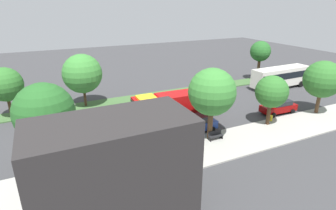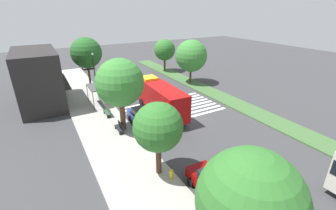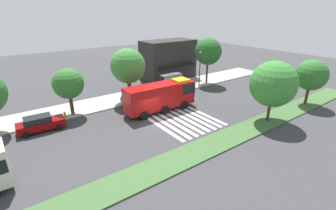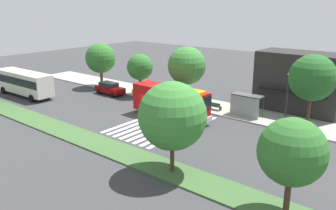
{
  "view_description": "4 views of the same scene",
  "coord_description": "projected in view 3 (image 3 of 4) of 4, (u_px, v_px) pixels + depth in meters",
  "views": [
    {
      "loc": [
        15.45,
        28.53,
        13.42
      ],
      "look_at": [
        2.05,
        0.4,
        1.64
      ],
      "focal_mm": 29.27,
      "sensor_mm": 36.0,
      "label": 1
    },
    {
      "loc": [
        -20.25,
        13.92,
        11.91
      ],
      "look_at": [
        1.78,
        1.4,
        1.13
      ],
      "focal_mm": 24.77,
      "sensor_mm": 36.0,
      "label": 2
    },
    {
      "loc": [
        -13.96,
        -21.73,
        12.33
      ],
      "look_at": [
        2.32,
        0.6,
        1.28
      ],
      "focal_mm": 25.79,
      "sensor_mm": 36.0,
      "label": 3
    },
    {
      "loc": [
        25.74,
        -26.98,
        12.57
      ],
      "look_at": [
        2.45,
        1.51,
        1.79
      ],
      "focal_mm": 37.3,
      "sensor_mm": 36.0,
      "label": 4
    }
  ],
  "objects": [
    {
      "name": "sidewalk_tree_west",
      "position": [
        68.0,
        84.0,
        28.54
      ],
      "size": [
        3.62,
        3.62,
        5.75
      ],
      "color": "#47301E",
      "rests_on": "sidewalk"
    },
    {
      "name": "street_lamp",
      "position": [
        200.0,
        66.0,
        39.84
      ],
      "size": [
        0.36,
        0.36,
        5.82
      ],
      "color": "#2D2D30",
      "rests_on": "sidewalk"
    },
    {
      "name": "parked_car_west",
      "position": [
        40.0,
        123.0,
        25.89
      ],
      "size": [
        4.8,
        2.19,
        1.71
      ],
      "rotation": [
        0.0,
        0.0,
        -0.04
      ],
      "color": "#720505",
      "rests_on": "ground_plane"
    },
    {
      "name": "sidewalk_tree_far_east",
      "position": [
        208.0,
        52.0,
        40.55
      ],
      "size": [
        4.53,
        4.53,
        7.77
      ],
      "color": "#47301E",
      "rests_on": "sidewalk"
    },
    {
      "name": "fire_truck",
      "position": [
        162.0,
        95.0,
        30.75
      ],
      "size": [
        9.63,
        3.03,
        3.75
      ],
      "rotation": [
        0.0,
        0.0,
        -0.03
      ],
      "color": "#A50C0C",
      "rests_on": "ground_plane"
    },
    {
      "name": "median_tree_center",
      "position": [
        311.0,
        75.0,
        31.69
      ],
      "size": [
        4.07,
        4.07,
        6.13
      ],
      "color": "#47301E",
      "rests_on": "median_strip"
    },
    {
      "name": "fire_hydrant",
      "position": [
        65.0,
        115.0,
        28.9
      ],
      "size": [
        0.28,
        0.28,
        0.7
      ],
      "primitive_type": "cylinder",
      "color": "gold",
      "rests_on": "sidewalk"
    },
    {
      "name": "sidewalk",
      "position": [
        121.0,
        99.0,
        35.3
      ],
      "size": [
        60.0,
        5.36,
        0.14
      ],
      "primitive_type": "cube",
      "color": "#9E9B93",
      "rests_on": "ground_plane"
    },
    {
      "name": "sidewalk_tree_center",
      "position": [
        128.0,
        66.0,
        32.5
      ],
      "size": [
        4.72,
        4.72,
        7.38
      ],
      "color": "#513823",
      "rests_on": "sidewalk"
    },
    {
      "name": "bench_west_of_shelter",
      "position": [
        126.0,
        97.0,
        34.39
      ],
      "size": [
        1.6,
        0.5,
        0.9
      ],
      "color": "black",
      "rests_on": "sidewalk"
    },
    {
      "name": "bus_stop_shelter",
      "position": [
        172.0,
        79.0,
        38.46
      ],
      "size": [
        3.5,
        1.4,
        2.46
      ],
      "color": "#4C4C51",
      "rests_on": "sidewalk"
    },
    {
      "name": "median_strip",
      "position": [
        201.0,
        150.0,
        22.57
      ],
      "size": [
        60.0,
        3.0,
        0.14
      ],
      "primitive_type": "cube",
      "color": "#3D6033",
      "rests_on": "ground_plane"
    },
    {
      "name": "crosswalk",
      "position": [
        174.0,
        115.0,
        30.07
      ],
      "size": [
        6.75,
        11.52,
        0.01
      ],
      "color": "silver",
      "rests_on": "ground_plane"
    },
    {
      "name": "median_tree_west",
      "position": [
        273.0,
        84.0,
        26.67
      ],
      "size": [
        5.14,
        5.14,
        7.02
      ],
      "color": "#47301E",
      "rests_on": "median_strip"
    },
    {
      "name": "storefront_building",
      "position": [
        168.0,
        60.0,
        44.57
      ],
      "size": [
        9.74,
        5.67,
        7.09
      ],
      "color": "#282626",
      "rests_on": "ground_plane"
    },
    {
      "name": "bench_near_shelter",
      "position": [
        151.0,
        92.0,
        36.74
      ],
      "size": [
        1.6,
        0.5,
        0.9
      ],
      "color": "#2D472D",
      "rests_on": "sidewalk"
    },
    {
      "name": "parked_car_east",
      "position": [
        267.0,
        70.0,
        48.74
      ],
      "size": [
        4.78,
        2.23,
        1.72
      ],
      "rotation": [
        0.0,
        0.0,
        0.03
      ],
      "color": "silver",
      "rests_on": "ground_plane"
    },
    {
      "name": "parked_car_mid",
      "position": [
        139.0,
        100.0,
        32.5
      ],
      "size": [
        4.38,
        2.13,
        1.84
      ],
      "rotation": [
        0.0,
        0.0,
        -0.01
      ],
      "color": "navy",
      "rests_on": "ground_plane"
    },
    {
      "name": "ground_plane",
      "position": [
        155.0,
        121.0,
        28.52
      ],
      "size": [
        120.0,
        120.0,
        0.0
      ],
      "primitive_type": "plane",
      "color": "#38383A"
    }
  ]
}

